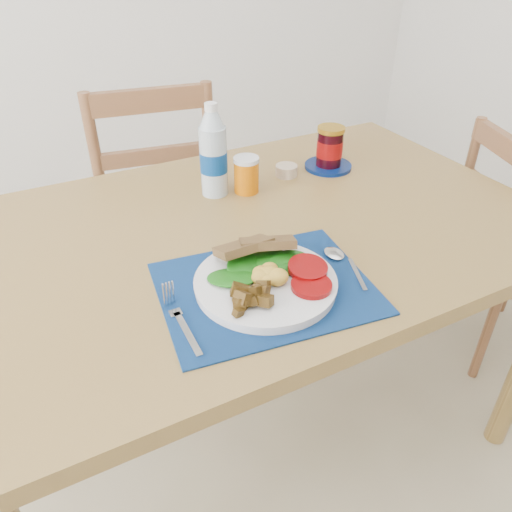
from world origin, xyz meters
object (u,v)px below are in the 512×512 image
at_px(water_bottle, 213,156).
at_px(juice_glass, 246,176).
at_px(chair_far, 154,182).
at_px(breakfast_plate, 264,281).
at_px(chair_end, 510,225).
at_px(jam_on_saucer, 329,150).

relative_size(water_bottle, juice_glass, 2.66).
bearing_deg(chair_far, breakfast_plate, 95.34).
bearing_deg(breakfast_plate, chair_far, 93.44).
distance_m(chair_far, chair_end, 1.22).
relative_size(breakfast_plate, water_bottle, 1.15).
height_order(chair_far, jam_on_saucer, chair_far).
xyz_separation_m(chair_far, water_bottle, (0.03, -0.50, 0.28)).
xyz_separation_m(water_bottle, juice_glass, (0.08, -0.03, -0.06)).
relative_size(chair_far, juice_glass, 12.56).
height_order(chair_end, juice_glass, chair_end).
xyz_separation_m(chair_end, juice_glass, (-0.86, 0.22, 0.27)).
bearing_deg(breakfast_plate, jam_on_saucer, 50.86).
xyz_separation_m(water_bottle, jam_on_saucer, (0.36, -0.00, -0.05)).
distance_m(chair_end, breakfast_plate, 1.07).
bearing_deg(chair_end, jam_on_saucer, 86.05).
height_order(chair_far, breakfast_plate, chair_far).
height_order(breakfast_plate, water_bottle, water_bottle).
bearing_deg(breakfast_plate, water_bottle, 85.86).
xyz_separation_m(breakfast_plate, jam_on_saucer, (0.44, 0.43, 0.03)).
xyz_separation_m(chair_end, breakfast_plate, (-1.02, -0.19, 0.25)).
bearing_deg(jam_on_saucer, juice_glass, -174.89).
bearing_deg(chair_end, breakfast_plate, 118.88).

